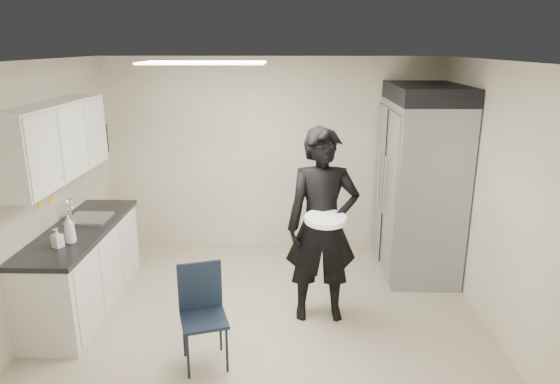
{
  "coord_description": "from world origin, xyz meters",
  "views": [
    {
      "loc": [
        0.27,
        -4.61,
        2.74
      ],
      "look_at": [
        0.15,
        0.2,
        1.31
      ],
      "focal_mm": 32.0,
      "sensor_mm": 36.0,
      "label": 1
    }
  ],
  "objects_px": {
    "folding_chair": "(204,320)",
    "lower_counter": "(83,270)",
    "man_tuxedo": "(322,226)",
    "commercial_fridge": "(419,189)"
  },
  "relations": [
    {
      "from": "folding_chair",
      "to": "lower_counter",
      "type": "bearing_deg",
      "value": 128.61
    },
    {
      "from": "lower_counter",
      "to": "man_tuxedo",
      "type": "relative_size",
      "value": 0.95
    },
    {
      "from": "lower_counter",
      "to": "commercial_fridge",
      "type": "height_order",
      "value": "commercial_fridge"
    },
    {
      "from": "folding_chair",
      "to": "man_tuxedo",
      "type": "distance_m",
      "value": 1.48
    },
    {
      "from": "lower_counter",
      "to": "folding_chair",
      "type": "distance_m",
      "value": 1.76
    },
    {
      "from": "lower_counter",
      "to": "man_tuxedo",
      "type": "distance_m",
      "value": 2.59
    },
    {
      "from": "lower_counter",
      "to": "commercial_fridge",
      "type": "relative_size",
      "value": 0.9
    },
    {
      "from": "commercial_fridge",
      "to": "man_tuxedo",
      "type": "height_order",
      "value": "commercial_fridge"
    },
    {
      "from": "man_tuxedo",
      "to": "folding_chair",
      "type": "bearing_deg",
      "value": -144.06
    },
    {
      "from": "lower_counter",
      "to": "folding_chair",
      "type": "height_order",
      "value": "folding_chair"
    }
  ]
}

